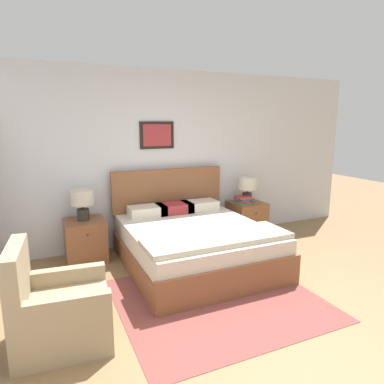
# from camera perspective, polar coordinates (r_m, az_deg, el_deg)

# --- Properties ---
(ground_plane) EXTENTS (16.00, 16.00, 0.00)m
(ground_plane) POSITION_cam_1_polar(r_m,az_deg,el_deg) (3.36, 12.08, -21.90)
(ground_plane) COLOR olive
(wall_back) EXTENTS (6.94, 0.09, 2.60)m
(wall_back) POSITION_cam_1_polar(r_m,az_deg,el_deg) (5.24, -4.92, 5.61)
(wall_back) COLOR silver
(wall_back) RESTS_ON ground_plane
(area_rug_main) EXTENTS (2.05, 1.85, 0.01)m
(area_rug_main) POSITION_cam_1_polar(r_m,az_deg,el_deg) (3.80, 4.33, -17.36)
(area_rug_main) COLOR brown
(area_rug_main) RESTS_ON ground_plane
(bed) EXTENTS (1.73, 2.00, 1.15)m
(bed) POSITION_cam_1_polar(r_m,az_deg,el_deg) (4.52, 0.32, -8.37)
(bed) COLOR brown
(bed) RESTS_ON ground_plane
(armchair) EXTENTS (0.81, 0.72, 0.90)m
(armchair) POSITION_cam_1_polar(r_m,az_deg,el_deg) (3.21, -21.57, -18.08)
(armchair) COLOR #998466
(armchair) RESTS_ON ground_plane
(nightstand_near_window) EXTENTS (0.52, 0.54, 0.56)m
(nightstand_near_window) POSITION_cam_1_polar(r_m,az_deg,el_deg) (4.87, -17.32, -7.70)
(nightstand_near_window) COLOR brown
(nightstand_near_window) RESTS_ON ground_plane
(nightstand_by_door) EXTENTS (0.52, 0.54, 0.56)m
(nightstand_by_door) POSITION_cam_1_polar(r_m,az_deg,el_deg) (5.72, 9.09, -4.44)
(nightstand_by_door) COLOR brown
(nightstand_by_door) RESTS_ON ground_plane
(table_lamp_near_window) EXTENTS (0.30, 0.30, 0.42)m
(table_lamp_near_window) POSITION_cam_1_polar(r_m,az_deg,el_deg) (4.74, -17.82, -1.29)
(table_lamp_near_window) COLOR #2D2823
(table_lamp_near_window) RESTS_ON nightstand_near_window
(table_lamp_by_door) EXTENTS (0.30, 0.30, 0.42)m
(table_lamp_by_door) POSITION_cam_1_polar(r_m,az_deg,el_deg) (5.61, 9.21, 1.06)
(table_lamp_by_door) COLOR #2D2823
(table_lamp_by_door) RESTS_ON nightstand_by_door
(book_thick_bottom) EXTENTS (0.23, 0.29, 0.03)m
(book_thick_bottom) POSITION_cam_1_polar(r_m,az_deg,el_deg) (5.54, 8.47, -1.78)
(book_thick_bottom) COLOR #4C7551
(book_thick_bottom) RESTS_ON nightstand_by_door
(book_hardcover_middle) EXTENTS (0.20, 0.25, 0.03)m
(book_hardcover_middle) POSITION_cam_1_polar(r_m,az_deg,el_deg) (5.53, 8.48, -1.46)
(book_hardcover_middle) COLOR #B7332D
(book_hardcover_middle) RESTS_ON book_thick_bottom
(book_novel_upper) EXTENTS (0.22, 0.26, 0.03)m
(book_novel_upper) POSITION_cam_1_polar(r_m,az_deg,el_deg) (5.53, 8.49, -1.13)
(book_novel_upper) COLOR #335693
(book_novel_upper) RESTS_ON book_hardcover_middle
(book_slim_near_top) EXTENTS (0.24, 0.27, 0.03)m
(book_slim_near_top) POSITION_cam_1_polar(r_m,az_deg,el_deg) (5.52, 8.50, -0.83)
(book_slim_near_top) COLOR #B7332D
(book_slim_near_top) RESTS_ON book_novel_upper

